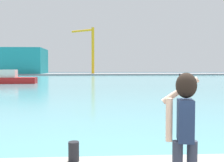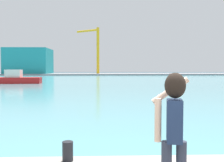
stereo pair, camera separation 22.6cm
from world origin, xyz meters
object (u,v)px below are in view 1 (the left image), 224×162
(boat_moored, at_px, (13,79))
(warehouse_left, at_px, (24,61))
(harbor_bollard, at_px, (74,151))
(port_crane, at_px, (90,46))
(person_photographer, at_px, (185,123))

(boat_moored, distance_m, warehouse_left, 55.90)
(harbor_bollard, bearing_deg, warehouse_left, 105.77)
(boat_moored, height_order, port_crane, port_crane)
(person_photographer, relative_size, port_crane, 0.11)
(boat_moored, bearing_deg, port_crane, 75.26)
(boat_moored, relative_size, port_crane, 0.41)
(person_photographer, xyz_separation_m, harbor_bollard, (-1.62, 1.61, -0.88))
(boat_moored, bearing_deg, warehouse_left, 100.16)
(boat_moored, bearing_deg, harbor_bollard, -74.46)
(harbor_bollard, distance_m, warehouse_left, 93.52)
(boat_moored, distance_m, port_crane, 54.72)
(person_photographer, relative_size, harbor_bollard, 4.59)
(person_photographer, bearing_deg, boat_moored, 32.73)
(person_photographer, relative_size, boat_moored, 0.26)
(person_photographer, bearing_deg, harbor_bollard, 57.56)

